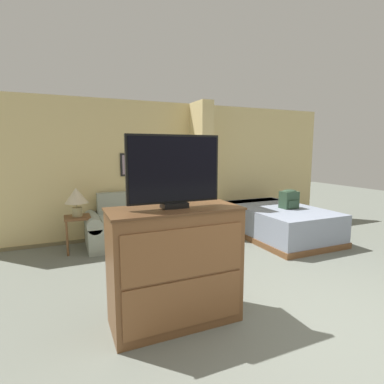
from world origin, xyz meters
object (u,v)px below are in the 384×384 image
couch (141,225)px  tv (174,171)px  table_lamp (76,197)px  bed (277,222)px  coffee_table (154,238)px  tv_dresser (175,266)px  backpack (289,199)px

couch → tv: 2.91m
table_lamp → bed: bearing=-10.0°
table_lamp → coffee_table: bearing=-41.3°
coffee_table → tv: (-0.28, -1.67, 1.13)m
couch → tv_dresser: bearing=-97.0°
bed → backpack: 0.52m
couch → bed: 2.62m
coffee_table → backpack: 2.72m
couch → backpack: (2.64, -0.87, 0.44)m
coffee_table → tv: tv is taller
tv_dresser → backpack: bearing=31.0°
tv_dresser → bed: bearing=34.4°
tv_dresser → backpack: tv_dresser is taller
tv → backpack: bearing=31.0°
table_lamp → backpack: size_ratio=1.33×
coffee_table → bed: 2.58m
couch → bed: (2.52, -0.71, -0.03)m
coffee_table → tv_dresser: size_ratio=0.53×
coffee_table → tv_dresser: tv_dresser is taller
coffee_table → table_lamp: size_ratio=1.41×
couch → bed: bearing=-15.6°
couch → tv: bearing=-97.0°
bed → backpack: backpack is taller
couch → tv_dresser: tv_dresser is taller
backpack → bed: bearing=126.6°
coffee_table → backpack: size_ratio=1.87×
bed → couch: bearing=164.4°
table_lamp → couch: bearing=3.7°
tv → bed: (2.84, 1.95, -1.19)m
table_lamp → tv_dresser: tv_dresser is taller
coffee_table → backpack: (2.69, 0.11, 0.41)m
tv_dresser → backpack: 3.47m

